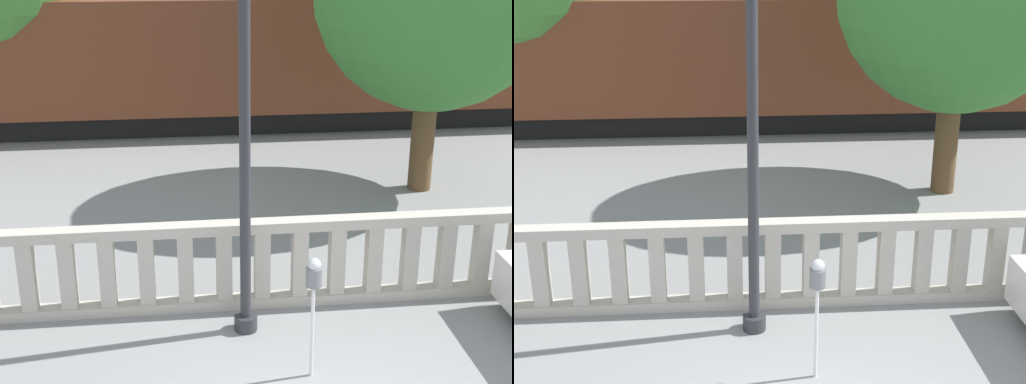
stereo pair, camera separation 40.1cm
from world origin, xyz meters
The scene contains 4 objects.
balustrade centered at (0.00, 3.25, 0.61)m, with size 12.12×0.24×1.22m.
lamppost centered at (-0.53, 2.65, 2.79)m, with size 0.29×0.29×5.40m.
parking_meter centered at (0.10, 1.59, 1.18)m, with size 0.18×0.18×1.46m.
train_near centered at (-0.04, 12.78, 1.70)m, with size 22.52×3.03×3.82m.
Camera 2 is at (-0.91, -5.15, 4.75)m, focal length 50.00 mm.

